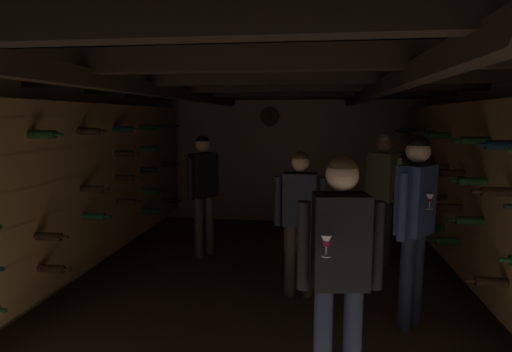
{
  "coord_description": "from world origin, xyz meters",
  "views": [
    {
      "loc": [
        0.45,
        -4.36,
        1.9
      ],
      "look_at": [
        -0.18,
        0.24,
        1.25
      ],
      "focal_mm": 29.67,
      "sensor_mm": 36.0,
      "label": 1
    }
  ],
  "objects_px": {
    "wine_crate_stack": "(303,228)",
    "display_bottle": "(301,198)",
    "person_guest_near_right": "(340,260)",
    "person_guest_far_right": "(383,186)",
    "person_guest_far_left": "(203,184)",
    "person_guest_mid_right": "(415,213)",
    "person_host_center": "(300,211)"
  },
  "relations": [
    {
      "from": "person_guest_far_left",
      "to": "person_guest_near_right",
      "type": "height_order",
      "value": "person_guest_near_right"
    },
    {
      "from": "person_guest_far_right",
      "to": "person_guest_near_right",
      "type": "relative_size",
      "value": 1.01
    },
    {
      "from": "person_guest_far_left",
      "to": "person_guest_mid_right",
      "type": "xyz_separation_m",
      "value": [
        2.36,
        -1.67,
        0.06
      ]
    },
    {
      "from": "person_host_center",
      "to": "person_guest_far_right",
      "type": "bearing_deg",
      "value": 47.99
    },
    {
      "from": "person_guest_far_left",
      "to": "person_guest_mid_right",
      "type": "bearing_deg",
      "value": -35.2
    },
    {
      "from": "wine_crate_stack",
      "to": "person_guest_near_right",
      "type": "height_order",
      "value": "person_guest_near_right"
    },
    {
      "from": "person_guest_far_right",
      "to": "person_guest_far_left",
      "type": "relative_size",
      "value": 1.02
    },
    {
      "from": "wine_crate_stack",
      "to": "person_host_center",
      "type": "distance_m",
      "value": 1.79
    },
    {
      "from": "person_guest_near_right",
      "to": "person_guest_mid_right",
      "type": "xyz_separation_m",
      "value": [
        0.72,
        1.2,
        0.05
      ]
    },
    {
      "from": "person_guest_far_right",
      "to": "person_guest_near_right",
      "type": "xyz_separation_m",
      "value": [
        -0.7,
        -2.86,
        -0.02
      ]
    },
    {
      "from": "person_guest_far_right",
      "to": "person_guest_near_right",
      "type": "height_order",
      "value": "person_guest_far_right"
    },
    {
      "from": "wine_crate_stack",
      "to": "display_bottle",
      "type": "height_order",
      "value": "display_bottle"
    },
    {
      "from": "display_bottle",
      "to": "person_host_center",
      "type": "bearing_deg",
      "value": -88.66
    },
    {
      "from": "person_guest_mid_right",
      "to": "wine_crate_stack",
      "type": "bearing_deg",
      "value": 115.1
    },
    {
      "from": "wine_crate_stack",
      "to": "person_guest_far_left",
      "type": "distance_m",
      "value": 1.59
    },
    {
      "from": "wine_crate_stack",
      "to": "person_guest_near_right",
      "type": "xyz_separation_m",
      "value": [
        0.32,
        -3.42,
        0.71
      ]
    },
    {
      "from": "wine_crate_stack",
      "to": "person_guest_mid_right",
      "type": "relative_size",
      "value": 0.35
    },
    {
      "from": "display_bottle",
      "to": "person_guest_mid_right",
      "type": "bearing_deg",
      "value": -64.06
    },
    {
      "from": "person_guest_near_right",
      "to": "wine_crate_stack",
      "type": "bearing_deg",
      "value": 95.32
    },
    {
      "from": "wine_crate_stack",
      "to": "person_guest_far_right",
      "type": "height_order",
      "value": "person_guest_far_right"
    },
    {
      "from": "wine_crate_stack",
      "to": "person_guest_far_right",
      "type": "distance_m",
      "value": 1.37
    },
    {
      "from": "person_guest_far_right",
      "to": "person_guest_mid_right",
      "type": "height_order",
      "value": "person_guest_mid_right"
    },
    {
      "from": "person_host_center",
      "to": "person_guest_far_right",
      "type": "xyz_separation_m",
      "value": [
        1.01,
        1.12,
        0.1
      ]
    },
    {
      "from": "person_host_center",
      "to": "person_guest_near_right",
      "type": "bearing_deg",
      "value": -79.92
    },
    {
      "from": "person_guest_near_right",
      "to": "person_guest_mid_right",
      "type": "distance_m",
      "value": 1.4
    },
    {
      "from": "display_bottle",
      "to": "wine_crate_stack",
      "type": "bearing_deg",
      "value": 33.9
    },
    {
      "from": "display_bottle",
      "to": "person_guest_far_right",
      "type": "relative_size",
      "value": 0.21
    },
    {
      "from": "display_bottle",
      "to": "person_guest_far_right",
      "type": "xyz_separation_m",
      "value": [
        1.05,
        -0.53,
        0.29
      ]
    },
    {
      "from": "wine_crate_stack",
      "to": "person_guest_far_right",
      "type": "bearing_deg",
      "value": -28.49
    },
    {
      "from": "person_guest_mid_right",
      "to": "person_guest_far_left",
      "type": "bearing_deg",
      "value": 144.8
    },
    {
      "from": "person_guest_far_left",
      "to": "person_guest_mid_right",
      "type": "height_order",
      "value": "person_guest_mid_right"
    },
    {
      "from": "wine_crate_stack",
      "to": "person_guest_near_right",
      "type": "relative_size",
      "value": 0.36
    }
  ]
}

